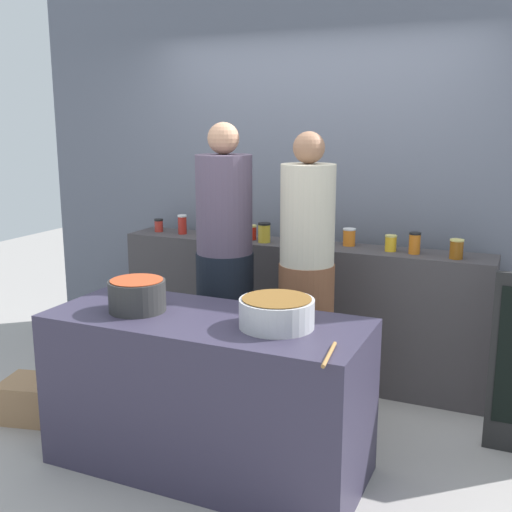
% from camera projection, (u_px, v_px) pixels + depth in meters
% --- Properties ---
extents(ground, '(12.00, 12.00, 0.00)m').
position_uv_depth(ground, '(232.00, 440.00, 3.71)').
color(ground, '#9B9592').
extents(storefront_wall, '(4.80, 0.12, 3.00)m').
position_uv_depth(storefront_wall, '(316.00, 169.00, 4.69)').
color(storefront_wall, slate).
rests_on(storefront_wall, ground).
extents(display_shelf, '(2.70, 0.36, 0.99)m').
position_uv_depth(display_shelf, '(297.00, 310.00, 4.59)').
color(display_shelf, '#3F3B3D').
rests_on(display_shelf, ground).
extents(prep_table, '(1.70, 0.70, 0.85)m').
position_uv_depth(prep_table, '(207.00, 393.00, 3.35)').
color(prep_table, '#322D42').
rests_on(prep_table, ground).
extents(preserve_jar_0, '(0.07, 0.07, 0.10)m').
position_uv_depth(preserve_jar_0, '(159.00, 225.00, 4.94)').
color(preserve_jar_0, '#A62C23').
rests_on(preserve_jar_0, display_shelf).
extents(preserve_jar_1, '(0.07, 0.07, 0.15)m').
position_uv_depth(preserve_jar_1, '(182.00, 224.00, 4.84)').
color(preserve_jar_1, '#A5231C').
rests_on(preserve_jar_1, display_shelf).
extents(preserve_jar_2, '(0.08, 0.08, 0.14)m').
position_uv_depth(preserve_jar_2, '(212.00, 225.00, 4.82)').
color(preserve_jar_2, yellow).
rests_on(preserve_jar_2, display_shelf).
extents(preserve_jar_3, '(0.08, 0.08, 0.11)m').
position_uv_depth(preserve_jar_3, '(251.00, 232.00, 4.61)').
color(preserve_jar_3, red).
rests_on(preserve_jar_3, display_shelf).
extents(preserve_jar_4, '(0.09, 0.09, 0.14)m').
position_uv_depth(preserve_jar_4, '(264.00, 232.00, 4.51)').
color(preserve_jar_4, gold).
rests_on(preserve_jar_4, display_shelf).
extents(preserve_jar_5, '(0.09, 0.09, 0.11)m').
position_uv_depth(preserve_jar_5, '(310.00, 237.00, 4.44)').
color(preserve_jar_5, olive).
rests_on(preserve_jar_5, display_shelf).
extents(preserve_jar_6, '(0.09, 0.09, 0.12)m').
position_uv_depth(preserve_jar_6, '(349.00, 237.00, 4.39)').
color(preserve_jar_6, orange).
rests_on(preserve_jar_6, display_shelf).
extents(preserve_jar_7, '(0.08, 0.08, 0.11)m').
position_uv_depth(preserve_jar_7, '(391.00, 243.00, 4.21)').
color(preserve_jar_7, yellow).
rests_on(preserve_jar_7, display_shelf).
extents(preserve_jar_8, '(0.08, 0.08, 0.14)m').
position_uv_depth(preserve_jar_8, '(415.00, 243.00, 4.12)').
color(preserve_jar_8, '#CC681B').
rests_on(preserve_jar_8, display_shelf).
extents(preserve_jar_9, '(0.09, 0.09, 0.13)m').
position_uv_depth(preserve_jar_9, '(456.00, 249.00, 3.98)').
color(preserve_jar_9, brown).
rests_on(preserve_jar_9, display_shelf).
extents(cooking_pot_left, '(0.31, 0.31, 0.17)m').
position_uv_depth(cooking_pot_left, '(137.00, 295.00, 3.36)').
color(cooking_pot_left, '#2D2D2D').
rests_on(cooking_pot_left, prep_table).
extents(cooking_pot_center, '(0.38, 0.38, 0.15)m').
position_uv_depth(cooking_pot_center, '(277.00, 313.00, 3.10)').
color(cooking_pot_center, '#B7B7BC').
rests_on(cooking_pot_center, prep_table).
extents(wooden_spoon, '(0.05, 0.29, 0.02)m').
position_uv_depth(wooden_spoon, '(329.00, 354.00, 2.72)').
color(wooden_spoon, '#9E703D').
rests_on(wooden_spoon, prep_table).
extents(cook_with_tongs, '(0.37, 0.37, 1.85)m').
position_uv_depth(cook_with_tongs, '(225.00, 280.00, 4.07)').
color(cook_with_tongs, black).
rests_on(cook_with_tongs, ground).
extents(cook_in_cap, '(0.35, 0.35, 1.79)m').
position_uv_depth(cook_in_cap, '(306.00, 292.00, 3.87)').
color(cook_in_cap, brown).
rests_on(cook_in_cap, ground).
extents(bread_crate, '(0.47, 0.40, 0.25)m').
position_uv_depth(bread_crate, '(36.00, 399.00, 3.97)').
color(bread_crate, '#96704D').
rests_on(bread_crate, ground).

